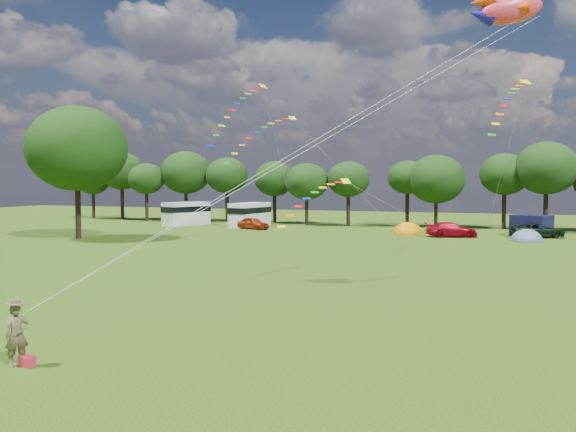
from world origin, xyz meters
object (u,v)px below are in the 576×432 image
(campervan_b, at_px, (250,214))
(tent_orange, at_px, (408,234))
(big_tree, at_px, (77,149))
(campervan_a, at_px, (186,213))
(car_d, at_px, (538,230))
(fish_kite, at_px, (505,9))
(car_a, at_px, (253,223))
(kite_flyer, at_px, (17,335))
(tent_greyblue, at_px, (526,241))
(car_c, at_px, (451,230))

(campervan_b, bearing_deg, tent_orange, -90.91)
(big_tree, height_order, tent_orange, big_tree)
(campervan_a, xyz_separation_m, tent_orange, (29.04, -3.01, -1.58))
(car_d, xyz_separation_m, fish_kite, (-2.12, -40.80, 12.52))
(campervan_a, bearing_deg, car_a, -81.62)
(campervan_b, relative_size, fish_kite, 1.85)
(campervan_a, relative_size, campervan_b, 1.03)
(tent_orange, relative_size, kite_flyer, 1.81)
(big_tree, bearing_deg, campervan_b, 63.62)
(campervan_a, bearing_deg, tent_orange, -72.73)
(campervan_a, xyz_separation_m, tent_greyblue, (41.15, -6.95, -1.58))
(campervan_b, distance_m, fish_kite, 54.86)
(campervan_b, height_order, tent_orange, campervan_b)
(car_c, bearing_deg, tent_orange, 48.37)
(kite_flyer, relative_size, fish_kite, 0.58)
(campervan_a, height_order, tent_greyblue, campervan_a)
(car_c, relative_size, car_d, 0.94)
(fish_kite, bearing_deg, big_tree, 121.65)
(tent_orange, bearing_deg, kite_flyer, -93.47)
(kite_flyer, bearing_deg, car_c, 27.70)
(tent_orange, bearing_deg, car_a, 179.39)
(big_tree, distance_m, tent_greyblue, 45.07)
(kite_flyer, bearing_deg, campervan_b, 53.22)
(car_a, distance_m, campervan_a, 11.04)
(tent_orange, bearing_deg, car_c, -21.96)
(campervan_a, height_order, campervan_b, campervan_b)
(big_tree, relative_size, tent_orange, 3.65)
(tent_greyblue, height_order, fish_kite, fish_kite)
(campervan_b, bearing_deg, big_tree, 161.94)
(car_a, distance_m, car_d, 31.59)
(car_a, relative_size, kite_flyer, 2.14)
(big_tree, distance_m, car_a, 22.24)
(car_a, bearing_deg, car_d, -67.55)
(car_a, bearing_deg, big_tree, 167.15)
(fish_kite, bearing_deg, campervan_a, 104.16)
(car_d, bearing_deg, campervan_b, 68.92)
(big_tree, height_order, car_d, big_tree)
(car_d, distance_m, tent_orange, 13.21)
(car_c, height_order, fish_kite, fish_kite)
(campervan_b, distance_m, kite_flyer, 59.26)
(car_a, height_order, car_c, car_c)
(big_tree, bearing_deg, car_d, 21.77)
(big_tree, relative_size, campervan_b, 2.06)
(car_a, bearing_deg, tent_greyblue, -75.88)
(big_tree, xyz_separation_m, kite_flyer, (26.91, -36.73, -8.01))
(tent_greyblue, xyz_separation_m, fish_kite, (-1.05, -36.33, 13.24))
(car_c, distance_m, fish_kite, 40.79)
(car_a, height_order, car_d, car_d)
(car_d, bearing_deg, campervan_a, 70.28)
(big_tree, distance_m, kite_flyer, 46.23)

